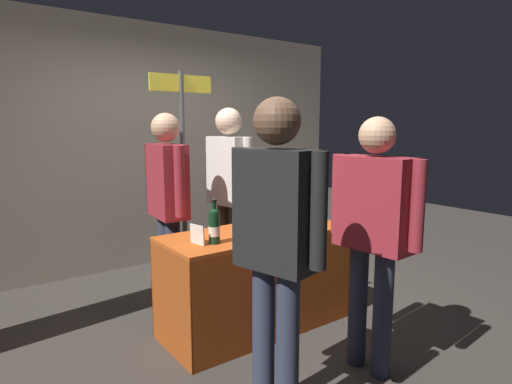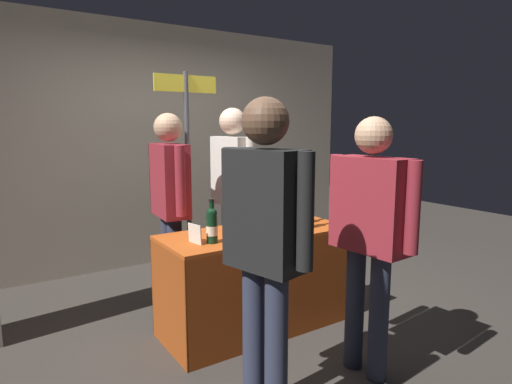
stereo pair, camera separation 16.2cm
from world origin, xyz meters
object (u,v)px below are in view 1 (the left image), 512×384
(display_bottle_0, at_px, (268,217))
(vendor_presenter, at_px, (229,185))
(wine_glass_near_vendor, at_px, (260,213))
(tasting_table, at_px, (256,263))
(featured_wine_bottle, at_px, (214,225))
(taster_foreground_right, at_px, (276,234))
(flower_vase, at_px, (302,207))
(wine_glass_mid, at_px, (295,221))
(booth_signpost, at_px, (183,159))

(display_bottle_0, height_order, vendor_presenter, vendor_presenter)
(wine_glass_near_vendor, xyz_separation_m, vendor_presenter, (0.04, 0.52, 0.17))
(display_bottle_0, bearing_deg, tasting_table, 93.29)
(featured_wine_bottle, bearing_deg, taster_foreground_right, -98.77)
(vendor_presenter, bearing_deg, featured_wine_bottle, -47.90)
(wine_glass_near_vendor, bearing_deg, flower_vase, -22.16)
(wine_glass_mid, relative_size, flower_vase, 0.33)
(display_bottle_0, distance_m, flower_vase, 0.50)
(tasting_table, bearing_deg, wine_glass_near_vendor, 44.39)
(display_bottle_0, distance_m, booth_signpost, 1.17)
(wine_glass_near_vendor, relative_size, flower_vase, 0.35)
(wine_glass_near_vendor, bearing_deg, taster_foreground_right, -123.24)
(booth_signpost, bearing_deg, wine_glass_near_vendor, -71.96)
(display_bottle_0, relative_size, wine_glass_mid, 2.51)
(featured_wine_bottle, height_order, wine_glass_mid, featured_wine_bottle)
(wine_glass_near_vendor, xyz_separation_m, booth_signpost, (-0.27, 0.81, 0.40))
(wine_glass_near_vendor, xyz_separation_m, wine_glass_mid, (0.06, -0.36, -0.01))
(tasting_table, height_order, display_bottle_0, display_bottle_0)
(wine_glass_near_vendor, distance_m, vendor_presenter, 0.55)
(wine_glass_near_vendor, bearing_deg, wine_glass_mid, -80.68)
(wine_glass_near_vendor, height_order, wine_glass_mid, wine_glass_near_vendor)
(tasting_table, xyz_separation_m, flower_vase, (0.48, 0.01, 0.38))
(display_bottle_0, bearing_deg, taster_foreground_right, -125.61)
(tasting_table, distance_m, flower_vase, 0.61)
(wine_glass_mid, xyz_separation_m, booth_signpost, (-0.32, 1.17, 0.40))
(wine_glass_near_vendor, distance_m, wine_glass_mid, 0.36)
(flower_vase, distance_m, vendor_presenter, 0.73)
(tasting_table, height_order, featured_wine_bottle, featured_wine_bottle)
(wine_glass_mid, height_order, booth_signpost, booth_signpost)
(vendor_presenter, bearing_deg, booth_signpost, -143.33)
(display_bottle_0, distance_m, vendor_presenter, 0.84)
(flower_vase, distance_m, booth_signpost, 1.18)
(tasting_table, height_order, vendor_presenter, vendor_presenter)
(taster_foreground_right, bearing_deg, vendor_presenter, -38.81)
(wine_glass_mid, bearing_deg, display_bottle_0, 161.43)
(display_bottle_0, xyz_separation_m, wine_glass_mid, (0.20, -0.07, -0.04))
(wine_glass_near_vendor, height_order, flower_vase, flower_vase)
(display_bottle_0, relative_size, wine_glass_near_vendor, 2.40)
(featured_wine_bottle, height_order, flower_vase, flower_vase)
(vendor_presenter, xyz_separation_m, taster_foreground_right, (-0.75, -1.60, -0.01))
(wine_glass_near_vendor, distance_m, taster_foreground_right, 1.31)
(wine_glass_near_vendor, bearing_deg, tasting_table, -135.61)
(featured_wine_bottle, distance_m, taster_foreground_right, 0.84)
(featured_wine_bottle, distance_m, flower_vase, 0.92)
(taster_foreground_right, distance_m, booth_signpost, 1.96)
(featured_wine_bottle, relative_size, wine_glass_mid, 2.41)
(featured_wine_bottle, relative_size, wine_glass_near_vendor, 2.30)
(wine_glass_mid, bearing_deg, taster_foreground_right, -136.65)
(featured_wine_bottle, relative_size, taster_foreground_right, 0.18)
(vendor_presenter, bearing_deg, flower_vase, 14.55)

